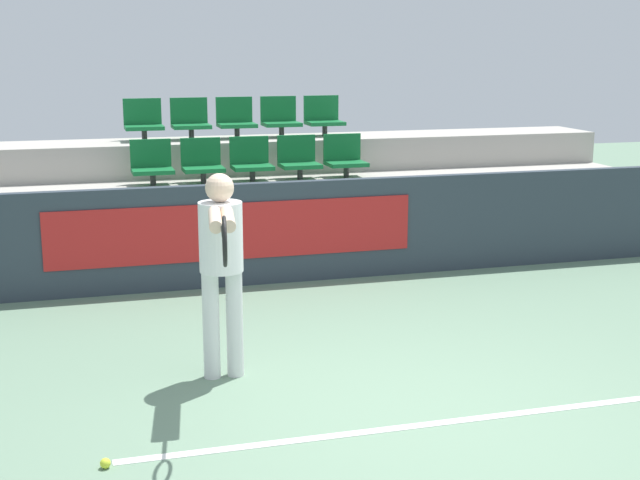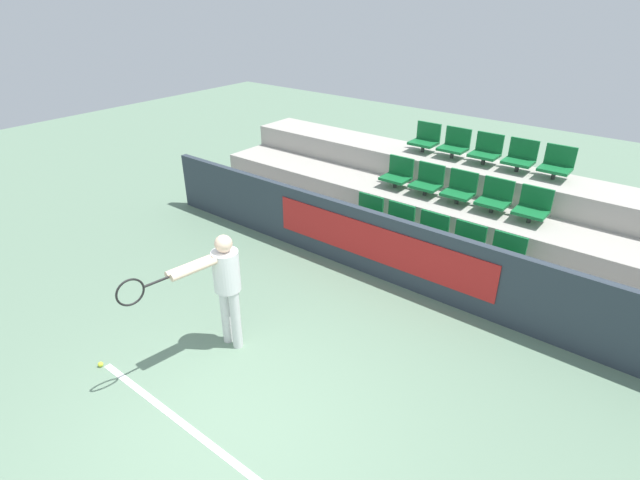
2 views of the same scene
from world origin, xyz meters
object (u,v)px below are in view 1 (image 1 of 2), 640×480
at_px(stadium_chair_7, 251,161).
at_px(stadium_chair_8, 299,159).
at_px(stadium_chair_6, 202,163).
at_px(stadium_chair_11, 190,121).
at_px(tennis_player, 221,254).
at_px(stadium_chair_0, 162,215).
at_px(stadium_chair_5, 152,165).
at_px(stadium_chair_3, 320,207).
at_px(stadium_chair_4, 369,204).
at_px(tennis_ball, 105,463).
at_px(stadium_chair_13, 280,119).
at_px(stadium_chair_10, 143,122).
at_px(stadium_chair_9, 345,158).
at_px(stadium_chair_1, 216,212).
at_px(stadium_chair_14, 323,118).
at_px(stadium_chair_12, 236,120).
at_px(stadium_chair_2, 269,209).

distance_m(stadium_chair_7, stadium_chair_8, 0.61).
height_order(stadium_chair_6, stadium_chair_11, stadium_chair_11).
bearing_deg(tennis_player, stadium_chair_0, 99.90).
distance_m(stadium_chair_5, stadium_chair_7, 1.23).
height_order(stadium_chair_0, stadium_chair_3, same).
bearing_deg(stadium_chair_11, stadium_chair_7, -58.43).
relative_size(stadium_chair_4, stadium_chair_5, 1.00).
height_order(stadium_chair_6, tennis_ball, stadium_chair_6).
bearing_deg(stadium_chair_13, stadium_chair_6, -140.87).
bearing_deg(stadium_chair_3, stadium_chair_10, 132.67).
bearing_deg(tennis_player, stadium_chair_3, 71.17).
height_order(stadium_chair_7, tennis_player, tennis_player).
xyz_separation_m(stadium_chair_9, stadium_chair_11, (-1.84, 1.00, 0.44)).
bearing_deg(stadium_chair_3, tennis_ball, -119.86).
bearing_deg(stadium_chair_5, stadium_chair_0, -90.00).
bearing_deg(stadium_chair_11, stadium_chair_1, -90.00).
xyz_separation_m(stadium_chair_10, stadium_chair_14, (2.45, 0.00, 0.00)).
relative_size(stadium_chair_8, stadium_chair_13, 1.00).
bearing_deg(stadium_chair_8, stadium_chair_12, 121.57).
relative_size(stadium_chair_12, stadium_chair_14, 1.00).
height_order(stadium_chair_2, stadium_chair_13, stadium_chair_13).
bearing_deg(stadium_chair_13, stadium_chair_14, 0.00).
bearing_deg(stadium_chair_1, stadium_chair_0, 180.00).
bearing_deg(stadium_chair_2, stadium_chair_6, 121.57).
relative_size(stadium_chair_6, stadium_chair_13, 1.00).
bearing_deg(stadium_chair_12, tennis_player, -101.70).
distance_m(stadium_chair_6, stadium_chair_9, 1.84).
distance_m(stadium_chair_7, stadium_chair_12, 1.09).
bearing_deg(stadium_chair_6, stadium_chair_12, 58.43).
distance_m(stadium_chair_1, tennis_ball, 4.95).
xyz_separation_m(stadium_chair_2, stadium_chair_12, (0.00, 1.99, 0.87)).
xyz_separation_m(stadium_chair_13, tennis_ball, (-2.69, -6.68, -1.52)).
relative_size(stadium_chair_6, stadium_chair_7, 1.00).
xyz_separation_m(stadium_chair_8, stadium_chair_14, (0.61, 1.00, 0.44)).
xyz_separation_m(stadium_chair_0, stadium_chair_8, (1.84, 1.00, 0.44)).
height_order(stadium_chair_6, stadium_chair_10, stadium_chair_10).
xyz_separation_m(stadium_chair_12, stadium_chair_13, (0.61, 0.00, 0.00)).
relative_size(stadium_chair_11, stadium_chair_12, 1.00).
height_order(stadium_chair_7, stadium_chair_10, stadium_chair_10).
distance_m(stadium_chair_8, tennis_player, 4.74).
bearing_deg(stadium_chair_4, tennis_player, -124.52).
bearing_deg(stadium_chair_3, stadium_chair_11, 121.57).
bearing_deg(stadium_chair_12, stadium_chair_4, -58.43).
bearing_deg(stadium_chair_14, stadium_chair_11, 180.00).
bearing_deg(stadium_chair_13, stadium_chair_12, 180.00).
bearing_deg(stadium_chair_7, tennis_player, -104.25).
distance_m(stadium_chair_14, tennis_player, 5.92).
bearing_deg(stadium_chair_10, stadium_chair_3, -47.33).
height_order(stadium_chair_4, stadium_chair_5, stadium_chair_5).
bearing_deg(stadium_chair_12, stadium_chair_5, -140.87).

